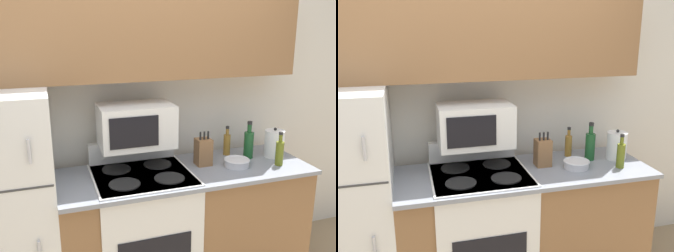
% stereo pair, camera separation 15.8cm
% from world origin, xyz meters
% --- Properties ---
extents(wall_back, '(8.00, 0.05, 2.55)m').
position_xyz_m(wall_back, '(0.00, 0.74, 1.27)').
color(wall_back, silver).
rests_on(wall_back, ground_plane).
extents(lower_cabinets, '(1.86, 0.67, 0.94)m').
position_xyz_m(lower_cabinets, '(0.34, 0.31, 0.47)').
color(lower_cabinets, brown).
rests_on(lower_cabinets, ground_plane).
extents(refrigerator, '(0.69, 0.73, 1.59)m').
position_xyz_m(refrigerator, '(-0.93, 0.35, 0.79)').
color(refrigerator, silver).
rests_on(refrigerator, ground_plane).
extents(upper_cabinets, '(2.54, 0.32, 0.63)m').
position_xyz_m(upper_cabinets, '(0.00, 0.55, 1.90)').
color(upper_cabinets, brown).
rests_on(upper_cabinets, refrigerator).
extents(stove, '(0.70, 0.65, 1.11)m').
position_xyz_m(stove, '(0.01, 0.30, 0.49)').
color(stove, silver).
rests_on(stove, ground_plane).
extents(microwave, '(0.53, 0.34, 0.31)m').
position_xyz_m(microwave, '(0.00, 0.44, 1.27)').
color(microwave, silver).
rests_on(microwave, stove).
extents(knife_block, '(0.11, 0.11, 0.26)m').
position_xyz_m(knife_block, '(0.50, 0.35, 1.04)').
color(knife_block, brown).
rests_on(knife_block, lower_cabinets).
extents(bowl, '(0.19, 0.19, 0.06)m').
position_xyz_m(bowl, '(0.72, 0.24, 0.97)').
color(bowl, silver).
rests_on(bowl, lower_cabinets).
extents(bottle_olive_oil, '(0.06, 0.06, 0.26)m').
position_xyz_m(bottle_olive_oil, '(1.04, 0.16, 1.04)').
color(bottle_olive_oil, '#5B6619').
rests_on(bottle_olive_oil, lower_cabinets).
extents(bottle_vinegar, '(0.06, 0.06, 0.24)m').
position_xyz_m(bottle_vinegar, '(0.77, 0.50, 1.03)').
color(bottle_vinegar, olive).
rests_on(bottle_vinegar, lower_cabinets).
extents(bottle_wine_green, '(0.08, 0.08, 0.30)m').
position_xyz_m(bottle_wine_green, '(0.90, 0.38, 1.06)').
color(bottle_wine_green, '#194C23').
rests_on(bottle_wine_green, lower_cabinets).
extents(kettle, '(0.15, 0.15, 0.24)m').
position_xyz_m(kettle, '(1.11, 0.34, 1.05)').
color(kettle, white).
rests_on(kettle, lower_cabinets).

